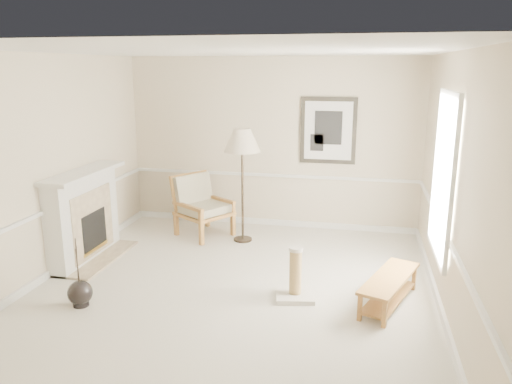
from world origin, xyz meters
TOP-DOWN VIEW (x-y plane):
  - ground at (0.00, 0.00)m, footprint 5.50×5.50m
  - room at (0.14, 0.08)m, footprint 5.04×5.54m
  - fireplace at (-2.34, 0.60)m, footprint 0.64×1.64m
  - floor_vase at (-1.63, -0.79)m, footprint 0.29×0.29m
  - armchair at (-1.08, 2.01)m, footprint 1.09×1.07m
  - floor_lamp at (-0.30, 1.83)m, footprint 0.65×0.65m
  - bench at (1.90, 0.01)m, footprint 0.77×1.27m
  - scratching_post at (0.80, -0.04)m, footprint 0.53×0.53m

SIDE VIEW (x-z plane):
  - ground at x=0.00m, z-range 0.00..0.00m
  - floor_vase at x=-1.63m, z-range -0.27..0.58m
  - scratching_post at x=0.80m, z-range -0.12..0.53m
  - bench at x=1.90m, z-range 0.06..0.41m
  - armchair at x=-1.08m, z-range 0.04..1.04m
  - fireplace at x=-2.34m, z-range -0.01..1.30m
  - floor_lamp at x=-0.30m, z-range 0.67..2.48m
  - room at x=0.14m, z-range 0.41..3.33m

